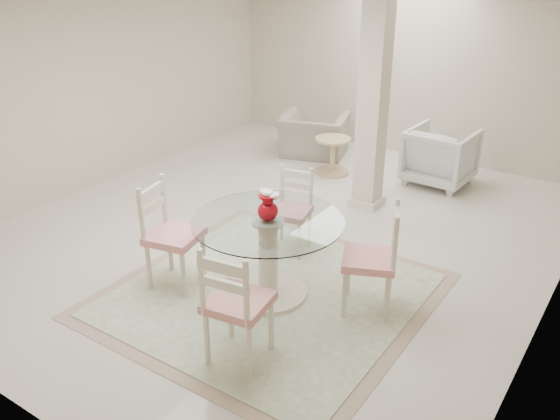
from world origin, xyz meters
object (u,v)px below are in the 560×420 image
Objects in this scene: red_vase at (268,206)px; armchair_white at (440,156)px; dining_chair_west at (167,227)px; dining_chair_north at (292,204)px; dining_table at (268,258)px; column at (373,104)px; dining_chair_east at (378,252)px; side_table at (332,157)px; dining_chair_south at (233,297)px; recliner_taupe at (314,135)px.

armchair_white is at bearing 85.20° from red_vase.
dining_chair_north is at bearing -37.05° from dining_chair_west.
dining_table is at bearing -81.82° from dining_chair_west.
dining_chair_west is at bearing -105.21° from column.
side_table is (-2.08, 2.88, -0.37)m from dining_chair_east.
dining_chair_south is 1.17× the size of recliner_taupe.
dining_chair_north is at bearing -78.75° from dining_chair_south.
dining_table is 1.05m from dining_chair_east.
dining_chair_east is 0.98× the size of dining_chair_west.
dining_chair_east is 1.33× the size of armchair_white.
dining_chair_east is 0.99× the size of dining_chair_south.
dining_chair_south is (0.53, -3.48, -0.72)m from column.
dining_chair_south is at bearing 96.42° from recliner_taupe.
dining_table is (0.19, -2.51, -0.93)m from column.
column is 2.25× the size of dining_chair_west.
column is at bearing 94.29° from red_vase.
dining_table is at bearing 87.90° from armchair_white.
column is at bearing 94.27° from dining_table.
dining_chair_north is (-0.35, 0.95, -0.42)m from red_vase.
red_vase is 0.55× the size of side_table.
dining_chair_west is at bearing -33.78° from dining_chair_south.
column reaches higher than dining_chair_south.
dining_chair_west is at bearing -160.15° from dining_table.
dining_chair_east reaches higher than dining_chair_north.
dining_chair_east is at bearing -54.13° from side_table.
red_vase is 0.33× the size of armchair_white.
dining_table is 0.54m from red_vase.
dining_table is 1.05m from dining_chair_west.
dining_chair_south is 2.20× the size of side_table.
dining_chair_west is 4.23m from recliner_taupe.
armchair_white is (1.28, 4.11, -0.23)m from dining_chair_west.
dining_chair_east is 1.44m from dining_chair_north.
armchair_white is 1.54m from side_table.
dining_chair_west is (-0.62, -1.30, 0.08)m from dining_chair_north.
dining_chair_west is (-0.78, -2.86, -0.72)m from column.
dining_table is 2.63× the size of side_table.
armchair_white is 1.63× the size of side_table.
red_vase reaches higher than dining_chair_north.
dining_chair_north is at bearing 110.07° from red_vase.
dining_chair_south is at bearing -48.43° from dining_chair_east.
dining_chair_north is at bearing -71.27° from side_table.
recliner_taupe is 1.15× the size of armchair_white.
column reaches higher than dining_chair_east.
dining_chair_west is 1.45m from dining_chair_south.
recliner_taupe is (-1.77, 3.79, -0.63)m from red_vase.
dining_chair_east is at bearing 20.75° from dining_table.
dining_chair_north reaches higher than dining_table.
dining_chair_south is at bearing -70.37° from dining_table.
column is 2.54m from dining_chair_east.
dining_chair_north reaches higher than recliner_taupe.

